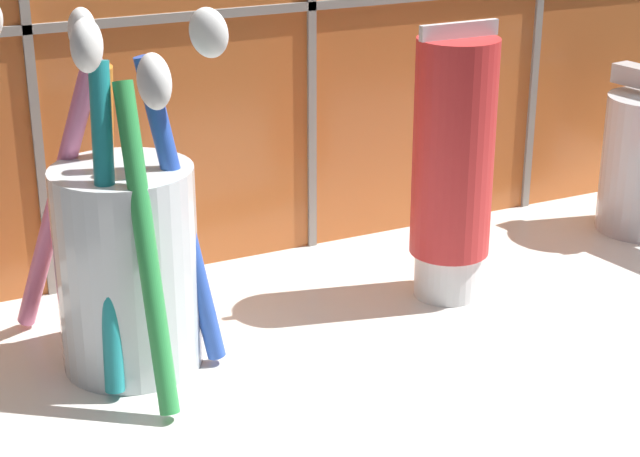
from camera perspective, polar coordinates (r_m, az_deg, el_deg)
name	(u,v)px	position (r cm, az deg, el deg)	size (l,w,h in cm)	color
sink_counter	(425,382)	(52.68, 5.64, -8.17)	(63.64, 33.24, 2.00)	silver
toothbrush_cup	(125,253)	(50.47, -10.34, -1.29)	(10.30, 15.12, 17.40)	silver
toothpaste_tube	(453,165)	(56.86, 7.09, 3.36)	(4.51, 4.30, 15.00)	white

